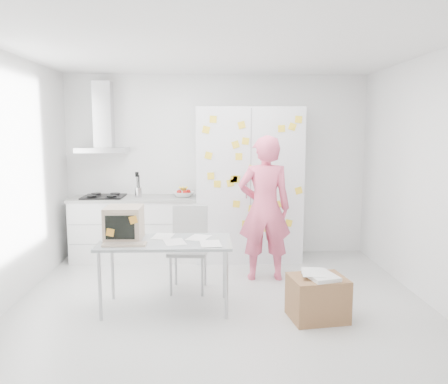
{
  "coord_description": "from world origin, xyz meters",
  "views": [
    {
      "loc": [
        -0.13,
        -4.6,
        1.85
      ],
      "look_at": [
        0.06,
        0.69,
        1.13
      ],
      "focal_mm": 35.0,
      "sensor_mm": 36.0,
      "label": 1
    }
  ],
  "objects_px": {
    "person": "(265,208)",
    "desk": "(139,232)",
    "cardboard_box": "(318,297)",
    "chair": "(189,243)"
  },
  "relations": [
    {
      "from": "person",
      "to": "desk",
      "type": "height_order",
      "value": "person"
    },
    {
      "from": "desk",
      "to": "cardboard_box",
      "type": "xyz_separation_m",
      "value": [
        1.81,
        -0.35,
        -0.6
      ]
    },
    {
      "from": "person",
      "to": "cardboard_box",
      "type": "distance_m",
      "value": 1.46
    },
    {
      "from": "person",
      "to": "cardboard_box",
      "type": "bearing_deg",
      "value": 107.01
    },
    {
      "from": "cardboard_box",
      "to": "chair",
      "type": "bearing_deg",
      "value": 145.01
    },
    {
      "from": "person",
      "to": "chair",
      "type": "xyz_separation_m",
      "value": [
        -0.93,
        -0.31,
        -0.35
      ]
    },
    {
      "from": "person",
      "to": "desk",
      "type": "xyz_separation_m",
      "value": [
        -1.43,
        -0.88,
        -0.09
      ]
    },
    {
      "from": "desk",
      "to": "cardboard_box",
      "type": "height_order",
      "value": "desk"
    },
    {
      "from": "desk",
      "to": "chair",
      "type": "distance_m",
      "value": 0.8
    },
    {
      "from": "desk",
      "to": "chair",
      "type": "xyz_separation_m",
      "value": [
        0.49,
        0.57,
        -0.27
      ]
    }
  ]
}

